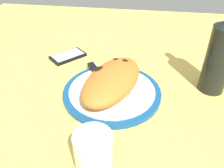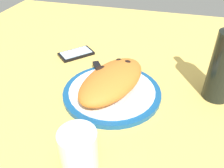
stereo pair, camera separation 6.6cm
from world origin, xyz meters
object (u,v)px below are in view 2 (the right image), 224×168
(plate, at_px, (112,92))
(smartphone, at_px, (76,54))
(calzone, at_px, (111,79))
(water_glass, at_px, (78,152))
(knife, at_px, (102,75))
(fork, at_px, (131,95))

(plate, bearing_deg, smartphone, 44.92)
(plate, height_order, calzone, calzone)
(smartphone, bearing_deg, calzone, -134.93)
(plate, xyz_separation_m, smartphone, (0.19, 0.19, -0.00))
(water_glass, bearing_deg, plate, -0.49)
(knife, distance_m, water_glass, 0.31)
(fork, bearing_deg, smartphone, 50.72)
(plate, distance_m, fork, 0.06)
(calzone, bearing_deg, plate, -141.08)
(smartphone, height_order, water_glass, water_glass)
(calzone, bearing_deg, knife, 39.94)
(fork, xyz_separation_m, knife, (0.07, 0.10, 0.00))
(knife, distance_m, smartphone, 0.19)
(water_glass, bearing_deg, fork, -14.18)
(knife, bearing_deg, water_glass, -171.39)
(fork, height_order, smartphone, fork)
(knife, bearing_deg, fork, -123.30)
(smartphone, xyz_separation_m, water_glass, (-0.44, -0.19, 0.03))
(calzone, relative_size, fork, 1.58)
(plate, xyz_separation_m, fork, (-0.01, -0.06, 0.01))
(plate, distance_m, water_glass, 0.25)
(plate, bearing_deg, fork, -101.38)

